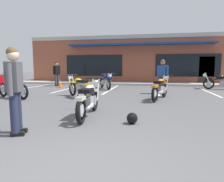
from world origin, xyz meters
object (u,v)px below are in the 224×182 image
motorcycle_blue_standard (106,80)px  person_near_building (162,74)px  motorcycle_cream_vintage (11,86)px  motorcycle_green_cafe_racer (160,88)px  person_in_shorts_foreground (15,86)px  traffic_cone (60,83)px  motorcycle_foreground_classic (89,99)px  motorcycle_orange_scrambler (222,82)px  helmet_on_pavement (132,118)px  motorcycle_red_sportbike (80,87)px  person_in_black_shirt (57,72)px

motorcycle_blue_standard → person_near_building: 3.59m
motorcycle_cream_vintage → person_near_building: person_near_building is taller
motorcycle_green_cafe_racer → person_near_building: 1.89m
person_in_shorts_foreground → traffic_cone: person_in_shorts_foreground is taller
motorcycle_blue_standard → person_in_shorts_foreground: bearing=-89.5°
motorcycle_foreground_classic → person_near_building: person_near_building is taller
motorcycle_cream_vintage → traffic_cone: size_ratio=3.79×
motorcycle_foreground_classic → motorcycle_cream_vintage: (-4.21, 2.48, 0.07)m
motorcycle_foreground_classic → motorcycle_orange_scrambler: 9.54m
motorcycle_blue_standard → motorcycle_orange_scrambler: 6.81m
motorcycle_foreground_classic → person_in_shorts_foreground: (-0.95, -1.64, 0.49)m
motorcycle_orange_scrambler → helmet_on_pavement: motorcycle_orange_scrambler is taller
motorcycle_green_cafe_racer → helmet_on_pavement: 3.83m
motorcycle_orange_scrambler → motorcycle_red_sportbike: bearing=-147.1°
motorcycle_cream_vintage → person_in_shorts_foreground: 5.28m
motorcycle_orange_scrambler → helmet_on_pavement: bearing=-119.1°
traffic_cone → motorcycle_orange_scrambler: bearing=3.3°
motorcycle_orange_scrambler → motorcycle_cream_vintage: size_ratio=1.05×
motorcycle_orange_scrambler → motorcycle_cream_vintage: bearing=-152.5°
helmet_on_pavement → motorcycle_blue_standard: bearing=107.2°
person_near_building → traffic_cone: size_ratio=3.16×
person_in_shorts_foreground → helmet_on_pavement: person_in_shorts_foreground is taller
motorcycle_foreground_classic → motorcycle_blue_standard: same height
motorcycle_blue_standard → traffic_cone: 3.18m
helmet_on_pavement → motorcycle_red_sportbike: bearing=125.6°
person_near_building → helmet_on_pavement: bearing=-100.0°
traffic_cone → motorcycle_cream_vintage: bearing=-90.6°
motorcycle_foreground_classic → traffic_cone: size_ratio=3.98×
person_near_building → traffic_cone: person_near_building is taller
motorcycle_blue_standard → person_in_shorts_foreground: size_ratio=1.14×
motorcycle_red_sportbike → motorcycle_green_cafe_racer: bearing=2.8°
motorcycle_red_sportbike → helmet_on_pavement: motorcycle_red_sportbike is taller
motorcycle_green_cafe_racer → person_in_shorts_foreground: bearing=-121.0°
motorcycle_blue_standard → person_in_black_shirt: person_in_black_shirt is taller
motorcycle_foreground_classic → person_in_black_shirt: (-4.81, 8.00, 0.49)m
motorcycle_cream_vintage → person_in_shorts_foreground: (3.27, -4.12, 0.42)m
motorcycle_foreground_classic → motorcycle_red_sportbike: size_ratio=1.25×
motorcycle_blue_standard → traffic_cone: (-3.14, 0.44, -0.27)m
motorcycle_red_sportbike → motorcycle_green_cafe_racer: same height
person_in_shorts_foreground → motorcycle_red_sportbike: bearing=95.1°
motorcycle_blue_standard → motorcycle_orange_scrambler: same height
motorcycle_green_cafe_racer → motorcycle_blue_standard: bearing=131.6°
motorcycle_cream_vintage → person_in_black_shirt: size_ratio=1.20×
motorcycle_red_sportbike → motorcycle_cream_vintage: (-2.85, -0.60, 0.07)m
motorcycle_cream_vintage → person_in_black_shirt: (-0.60, 5.52, 0.42)m
motorcycle_foreground_classic → motorcycle_cream_vintage: same height
motorcycle_red_sportbike → person_in_shorts_foreground: bearing=-84.9°
motorcycle_foreground_classic → motorcycle_red_sportbike: 3.37m
motorcycle_foreground_classic → motorcycle_blue_standard: size_ratio=1.10×
motorcycle_green_cafe_racer → traffic_cone: size_ratio=3.86×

